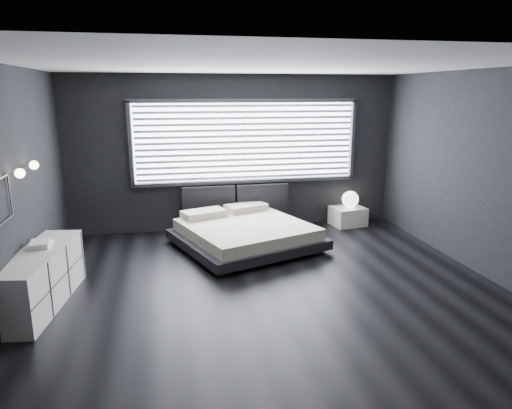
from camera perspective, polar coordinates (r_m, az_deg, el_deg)
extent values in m
plane|color=black|center=(6.13, 1.61, -10.10)|extent=(6.00, 6.00, 0.00)
plane|color=silver|center=(5.60, 1.81, 17.05)|extent=(6.00, 6.00, 0.00)
cube|color=black|center=(8.37, -2.60, 6.41)|extent=(6.00, 0.04, 2.80)
cube|color=black|center=(3.18, 13.10, -6.61)|extent=(6.00, 0.04, 2.80)
cube|color=black|center=(5.82, -28.46, 1.38)|extent=(0.04, 5.50, 2.80)
cube|color=black|center=(7.01, 26.38, 3.50)|extent=(0.04, 5.50, 2.80)
cube|color=white|center=(8.36, -1.23, 7.86)|extent=(4.00, 0.02, 1.38)
cube|color=#47474C|center=(8.21, -15.46, 7.26)|extent=(0.06, 0.08, 1.48)
cube|color=#47474C|center=(8.92, 11.94, 7.95)|extent=(0.06, 0.08, 1.48)
cube|color=#47474C|center=(8.28, -1.22, 12.87)|extent=(4.14, 0.08, 0.06)
cube|color=#47474C|center=(8.44, -1.17, 2.91)|extent=(4.14, 0.08, 0.06)
cube|color=silver|center=(8.30, -1.16, 7.82)|extent=(3.94, 0.03, 1.32)
cube|color=black|center=(8.35, -5.96, 0.54)|extent=(0.96, 0.16, 0.52)
cube|color=black|center=(8.50, 0.76, 0.85)|extent=(0.96, 0.16, 0.52)
cylinder|color=silver|center=(5.81, -28.08, 3.44)|extent=(0.10, 0.02, 0.02)
sphere|color=#FFE5B7|center=(5.79, -27.42, 3.48)|extent=(0.11, 0.11, 0.11)
cylinder|color=silver|center=(6.38, -26.61, 4.41)|extent=(0.10, 0.02, 0.02)
sphere|color=#FFE5B7|center=(6.37, -26.00, 4.45)|extent=(0.11, 0.11, 0.11)
cube|color=#47474C|center=(5.49, -29.34, 2.86)|extent=(0.01, 0.46, 0.02)
cube|color=#47474C|center=(5.58, -28.78, -1.77)|extent=(0.01, 0.46, 0.02)
cube|color=#47474C|center=(5.75, -28.40, 1.05)|extent=(0.01, 0.02, 0.46)
cube|color=black|center=(6.48, -4.49, -8.39)|extent=(0.14, 0.14, 0.07)
cube|color=black|center=(7.39, 7.83, -5.63)|extent=(0.14, 0.14, 0.07)
cube|color=black|center=(7.83, -9.74, -4.55)|extent=(0.14, 0.14, 0.07)
cube|color=black|center=(8.60, 1.21, -2.67)|extent=(0.14, 0.14, 0.07)
cube|color=black|center=(7.49, -1.23, -4.33)|extent=(2.58, 2.52, 0.15)
cube|color=beige|center=(7.44, -1.24, -3.11)|extent=(2.32, 2.32, 0.19)
cube|color=#BEB29F|center=(7.83, -6.55, -1.16)|extent=(0.81, 0.61, 0.12)
cube|color=#BEB29F|center=(8.20, -1.26, -0.38)|extent=(0.81, 0.61, 0.12)
cube|color=white|center=(8.91, 11.40, -1.44)|extent=(0.67, 0.59, 0.35)
sphere|color=white|center=(8.83, 11.70, 0.64)|extent=(0.31, 0.31, 0.31)
cube|color=white|center=(6.05, -25.29, -8.36)|extent=(0.72, 1.75, 0.68)
cube|color=#47474C|center=(5.96, -23.13, -8.45)|extent=(0.25, 1.66, 0.66)
cube|color=white|center=(6.11, -25.44, -4.57)|extent=(0.26, 0.34, 0.04)
cube|color=white|center=(6.08, -25.42, -4.32)|extent=(0.25, 0.31, 0.03)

